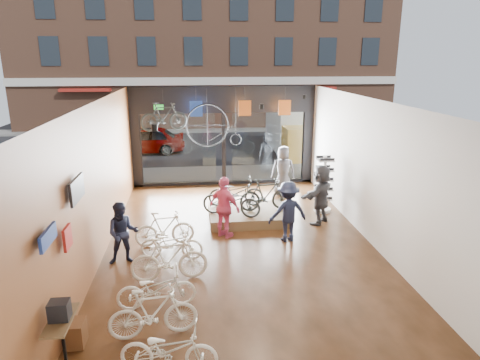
{
  "coord_description": "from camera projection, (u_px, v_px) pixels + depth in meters",
  "views": [
    {
      "loc": [
        -1.15,
        -10.25,
        4.81
      ],
      "look_at": [
        0.13,
        1.4,
        1.45
      ],
      "focal_mm": 32.0,
      "sensor_mm": 36.0,
      "label": 1
    }
  ],
  "objects": [
    {
      "name": "display_bike_left",
      "position": [
        231.0,
        201.0,
        12.56
      ],
      "size": [
        1.88,
        1.28,
        0.94
      ],
      "primitive_type": "imported",
      "rotation": [
        0.0,
        0.0,
        1.16
      ],
      "color": "#222725",
      "rests_on": "display_platform"
    },
    {
      "name": "street_road",
      "position": [
        213.0,
        141.0,
        25.58
      ],
      "size": [
        30.0,
        18.0,
        0.02
      ],
      "primitive_type": "cube",
      "color": "black",
      "rests_on": "ground"
    },
    {
      "name": "jersey_mid",
      "position": [
        245.0,
        108.0,
        15.45
      ],
      "size": [
        0.45,
        0.03,
        0.55
      ],
      "primitive_type": "cube",
      "color": "#CC5919",
      "rests_on": "ceiling"
    },
    {
      "name": "opposite_building",
      "position": [
        207.0,
        25.0,
        29.85
      ],
      "size": [
        26.0,
        5.0,
        14.0
      ],
      "primitive_type": "cube",
      "color": "brown",
      "rests_on": "ground"
    },
    {
      "name": "sunglasses_rack",
      "position": [
        324.0,
        184.0,
        13.68
      ],
      "size": [
        0.64,
        0.57,
        1.83
      ],
      "primitive_type": null,
      "rotation": [
        0.0,
        0.0,
        -0.27
      ],
      "color": "white",
      "rests_on": "ground_plane"
    },
    {
      "name": "wall_left",
      "position": [
        97.0,
        182.0,
        10.35
      ],
      "size": [
        0.04,
        12.0,
        3.8
      ],
      "primitive_type": "cube",
      "color": "brown",
      "rests_on": "ground"
    },
    {
      "name": "customer_4",
      "position": [
        283.0,
        170.0,
        15.43
      ],
      "size": [
        0.93,
        0.67,
        1.78
      ],
      "primitive_type": "imported",
      "rotation": [
        0.0,
        0.0,
        3.02
      ],
      "color": "#3F3F44",
      "rests_on": "ground_plane"
    },
    {
      "name": "floor_bike_1",
      "position": [
        153.0,
        313.0,
        7.54
      ],
      "size": [
        1.63,
        0.65,
        0.95
      ],
      "primitive_type": "imported",
      "rotation": [
        0.0,
        0.0,
        1.7
      ],
      "color": "silver",
      "rests_on": "ground_plane"
    },
    {
      "name": "jersey_right",
      "position": [
        285.0,
        108.0,
        15.6
      ],
      "size": [
        0.45,
        0.03,
        0.55
      ],
      "primitive_type": "cube",
      "color": "#CC5919",
      "rests_on": "ceiling"
    },
    {
      "name": "exit_sign",
      "position": [
        159.0,
        107.0,
        15.77
      ],
      "size": [
        0.35,
        0.06,
        0.18
      ],
      "primitive_type": "cube",
      "color": "#198C26",
      "rests_on": "storefront"
    },
    {
      "name": "jersey_left",
      "position": [
        196.0,
        109.0,
        15.26
      ],
      "size": [
        0.45,
        0.03,
        0.55
      ],
      "primitive_type": "cube",
      "color": "#1E3F99",
      "rests_on": "ceiling"
    },
    {
      "name": "customer_3",
      "position": [
        288.0,
        212.0,
        11.48
      ],
      "size": [
        1.17,
        0.8,
        1.66
      ],
      "primitive_type": "imported",
      "rotation": [
        0.0,
        0.0,
        3.33
      ],
      "color": "#161C33",
      "rests_on": "ground_plane"
    },
    {
      "name": "floor_bike_2",
      "position": [
        156.0,
        289.0,
        8.46
      ],
      "size": [
        1.6,
        0.68,
        0.82
      ],
      "primitive_type": "imported",
      "rotation": [
        0.0,
        0.0,
        1.66
      ],
      "color": "silver",
      "rests_on": "ground_plane"
    },
    {
      "name": "wall_right",
      "position": [
        376.0,
        174.0,
        11.09
      ],
      "size": [
        0.04,
        12.0,
        3.8
      ],
      "primitive_type": "cube",
      "color": "beige",
      "rests_on": "ground"
    },
    {
      "name": "box_truck",
      "position": [
        296.0,
        131.0,
        21.85
      ],
      "size": [
        2.05,
        6.15,
        2.42
      ],
      "primitive_type": null,
      "color": "silver",
      "rests_on": "street_road"
    },
    {
      "name": "wall_back",
      "position": [
        299.0,
        318.0,
        4.97
      ],
      "size": [
        7.0,
        0.04,
        3.8
      ],
      "primitive_type": "cube",
      "color": "beige",
      "rests_on": "ground"
    },
    {
      "name": "wall_merch",
      "position": [
        65.0,
        275.0,
        7.19
      ],
      "size": [
        0.4,
        2.4,
        2.6
      ],
      "primitive_type": null,
      "color": "navy",
      "rests_on": "wall_left"
    },
    {
      "name": "sidewalk_near",
      "position": [
        222.0,
        174.0,
        18.11
      ],
      "size": [
        30.0,
        2.4,
        0.12
      ],
      "primitive_type": "cube",
      "color": "slate",
      "rests_on": "ground"
    },
    {
      "name": "floor_bike_5",
      "position": [
        165.0,
        229.0,
        11.27
      ],
      "size": [
        1.6,
        0.62,
        0.94
      ],
      "primitive_type": "imported",
      "rotation": [
        0.0,
        0.0,
        1.69
      ],
      "color": "silver",
      "rests_on": "ground_plane"
    },
    {
      "name": "display_bike_right",
      "position": [
        236.0,
        192.0,
        13.39
      ],
      "size": [
        1.74,
        0.68,
        0.9
      ],
      "primitive_type": "imported",
      "rotation": [
        0.0,
        0.0,
        1.52
      ],
      "color": "#222725",
      "rests_on": "display_platform"
    },
    {
      "name": "street_car",
      "position": [
        145.0,
        140.0,
        22.13
      ],
      "size": [
        4.11,
        1.65,
        1.4
      ],
      "primitive_type": "imported",
      "rotation": [
        0.0,
        0.0,
        -1.57
      ],
      "color": "gray",
      "rests_on": "street_road"
    },
    {
      "name": "floor_bike_0",
      "position": [
        169.0,
        349.0,
        6.7
      ],
      "size": [
        1.62,
        0.76,
        0.82
      ],
      "primitive_type": "imported",
      "rotation": [
        0.0,
        0.0,
        1.42
      ],
      "color": "silver",
      "rests_on": "ground_plane"
    },
    {
      "name": "customer_5",
      "position": [
        321.0,
        194.0,
        12.7
      ],
      "size": [
        1.51,
        1.59,
        1.79
      ],
      "primitive_type": "imported",
      "rotation": [
        0.0,
        0.0,
        3.98
      ],
      "color": "#3F3F44",
      "rests_on": "ground_plane"
    },
    {
      "name": "hung_bike",
      "position": [
        164.0,
        116.0,
        14.23
      ],
      "size": [
        1.64,
        0.89,
        0.95
      ],
      "primitive_type": "imported",
      "rotation": [
        0.0,
        0.0,
        1.87
      ],
      "color": "#222725",
      "rests_on": "ceiling"
    },
    {
      "name": "customer_2",
      "position": [
        225.0,
        207.0,
        11.69
      ],
      "size": [
        1.02,
        1.01,
        1.73
      ],
      "primitive_type": "imported",
      "rotation": [
        0.0,
        0.0,
        2.37
      ],
      "color": "#CC4C72",
      "rests_on": "ground_plane"
    },
    {
      "name": "penny_farthing",
      "position": [
        216.0,
        127.0,
        14.86
      ],
      "size": [
        1.88,
        0.06,
        1.5
      ],
      "primitive_type": null,
      "color": "black",
      "rests_on": "ceiling"
    },
    {
      "name": "display_platform",
      "position": [
        248.0,
        215.0,
        13.14
      ],
      "size": [
        2.4,
        1.8,
        0.3
      ],
      "primitive_type": "cube",
      "color": "brown",
      "rests_on": "ground_plane"
    },
    {
      "name": "ceiling",
      "position": [
        241.0,
        101.0,
        10.19
      ],
      "size": [
        7.0,
        12.0,
        0.04
      ],
      "primitive_type": "cube",
      "color": "black",
      "rests_on": "ground"
    },
    {
      "name": "floor_bike_4",
      "position": [
        171.0,
        243.0,
        10.52
      ],
      "size": [
        1.61,
        0.75,
        0.81
      ],
      "primitive_type": "imported",
      "rotation": [
        0.0,
        0.0,
        1.43
      ],
      "color": "silver",
      "rests_on": "ground_plane"
    },
    {
      "name": "display_bike_mid",
      "position": [
        266.0,
        195.0,
        13.0
      ],
      "size": [
        1.7,
        0.68,
        1.0
      ],
      "primitive_type": "imported",
      "rotation": [
        0.0,
        0.0,
        1.7
      ],
      "color": "#222725",
      "rests_on": "display_platform"
    },
    {
      "name": "floor_bike_3",
      "position": [
        169.0,
        259.0,
        9.47
      ],
      "size": [
        1.75,
        0.64,
        1.03
      ],
      "primitive_type": "imported",
      "rotation": [
        0.0,
        0.0,
        1.66
      ],
      "color": "silver",
      "rests_on": "ground_plane"
    },
    {
      "name": "customer_1",
      "position": [
        123.0,
        233.0,
        10.2
      ],
      "size": [
        0.8,
        0.65,
        1.55
      ],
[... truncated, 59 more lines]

